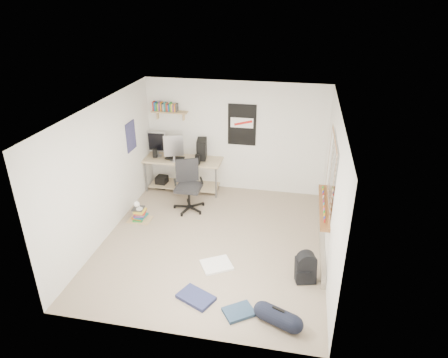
% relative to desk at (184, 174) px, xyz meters
% --- Properties ---
extents(floor, '(4.00, 4.50, 0.01)m').
position_rel_desk_xyz_m(floor, '(1.13, -2.00, -0.37)').
color(floor, gray).
rests_on(floor, ground).
extents(ceiling, '(4.00, 4.50, 0.01)m').
position_rel_desk_xyz_m(ceiling, '(1.13, -2.00, 2.14)').
color(ceiling, white).
rests_on(ceiling, ground).
extents(back_wall, '(4.00, 0.01, 2.50)m').
position_rel_desk_xyz_m(back_wall, '(1.13, 0.26, 0.89)').
color(back_wall, silver).
rests_on(back_wall, ground).
extents(left_wall, '(0.01, 4.50, 2.50)m').
position_rel_desk_xyz_m(left_wall, '(-0.87, -2.00, 0.89)').
color(left_wall, silver).
rests_on(left_wall, ground).
extents(right_wall, '(0.01, 4.50, 2.50)m').
position_rel_desk_xyz_m(right_wall, '(3.14, -2.00, 0.89)').
color(right_wall, silver).
rests_on(right_wall, ground).
extents(desk, '(1.84, 1.00, 0.80)m').
position_rel_desk_xyz_m(desk, '(0.00, 0.00, 0.00)').
color(desk, tan).
rests_on(desk, floor).
extents(monitor_left, '(0.42, 0.12, 0.46)m').
position_rel_desk_xyz_m(monitor_left, '(-0.61, 0.00, 0.66)').
color(monitor_left, '#AAA9AE').
rests_on(monitor_left, desk).
extents(monitor_right, '(0.44, 0.26, 0.47)m').
position_rel_desk_xyz_m(monitor_right, '(-0.16, -0.20, 0.67)').
color(monitor_right, '#B6B6BB').
rests_on(monitor_right, desk).
extents(pc_tower, '(0.26, 0.44, 0.44)m').
position_rel_desk_xyz_m(pc_tower, '(0.43, 0.00, 0.65)').
color(pc_tower, black).
rests_on(pc_tower, desk).
extents(keyboard, '(0.44, 0.18, 0.02)m').
position_rel_desk_xyz_m(keyboard, '(-0.16, -0.14, 0.44)').
color(keyboard, black).
rests_on(keyboard, desk).
extents(speaker_left, '(0.12, 0.12, 0.20)m').
position_rel_desk_xyz_m(speaker_left, '(-0.62, -0.15, 0.53)').
color(speaker_left, black).
rests_on(speaker_left, desk).
extents(speaker_right, '(0.11, 0.11, 0.20)m').
position_rel_desk_xyz_m(speaker_right, '(0.41, -0.32, 0.53)').
color(speaker_right, black).
rests_on(speaker_right, desk).
extents(office_chair, '(0.90, 0.90, 1.06)m').
position_rel_desk_xyz_m(office_chair, '(0.37, -0.93, 0.12)').
color(office_chair, black).
rests_on(office_chair, floor).
extents(wall_shelf, '(0.80, 0.22, 0.24)m').
position_rel_desk_xyz_m(wall_shelf, '(-0.32, 0.14, 1.42)').
color(wall_shelf, tan).
rests_on(wall_shelf, back_wall).
extents(poster_back_wall, '(0.62, 0.03, 0.92)m').
position_rel_desk_xyz_m(poster_back_wall, '(1.28, 0.23, 1.19)').
color(poster_back_wall, black).
rests_on(poster_back_wall, back_wall).
extents(poster_left_wall, '(0.02, 0.42, 0.60)m').
position_rel_desk_xyz_m(poster_left_wall, '(-0.85, -0.80, 1.14)').
color(poster_left_wall, navy).
rests_on(poster_left_wall, left_wall).
extents(window, '(0.10, 1.50, 1.26)m').
position_rel_desk_xyz_m(window, '(3.08, -1.70, 1.08)').
color(window, brown).
rests_on(window, right_wall).
extents(baseboard_heater, '(0.08, 2.50, 0.18)m').
position_rel_desk_xyz_m(baseboard_heater, '(3.09, -1.70, -0.28)').
color(baseboard_heater, '#B7B2A8').
rests_on(baseboard_heater, floor).
extents(backpack, '(0.37, 0.33, 0.42)m').
position_rel_desk_xyz_m(backpack, '(2.80, -2.78, -0.16)').
color(backpack, black).
rests_on(backpack, floor).
extents(duffel_bag, '(0.33, 0.33, 0.50)m').
position_rel_desk_xyz_m(duffel_bag, '(2.45, -3.80, -0.22)').
color(duffel_bag, black).
rests_on(duffel_bag, floor).
extents(tshirt, '(0.63, 0.60, 0.04)m').
position_rel_desk_xyz_m(tshirt, '(1.34, -2.70, -0.34)').
color(tshirt, white).
rests_on(tshirt, floor).
extents(jeans_a, '(0.63, 0.54, 0.06)m').
position_rel_desk_xyz_m(jeans_a, '(1.21, -3.54, -0.33)').
color(jeans_a, '#22284E').
rests_on(jeans_a, floor).
extents(jeans_b, '(0.53, 0.50, 0.05)m').
position_rel_desk_xyz_m(jeans_b, '(1.89, -3.70, -0.34)').
color(jeans_b, '#233750').
rests_on(jeans_b, floor).
extents(book_stack, '(0.59, 0.53, 0.33)m').
position_rel_desk_xyz_m(book_stack, '(-0.49, -1.55, -0.22)').
color(book_stack, brown).
rests_on(book_stack, floor).
extents(desk_lamp, '(0.19, 0.24, 0.22)m').
position_rel_desk_xyz_m(desk_lamp, '(-0.47, -1.57, 0.02)').
color(desk_lamp, silver).
rests_on(desk_lamp, book_stack).
extents(subwoofer, '(0.27, 0.27, 0.28)m').
position_rel_desk_xyz_m(subwoofer, '(-0.54, -0.05, -0.22)').
color(subwoofer, black).
rests_on(subwoofer, floor).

